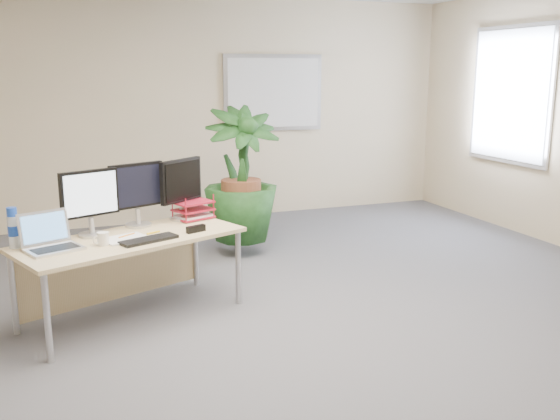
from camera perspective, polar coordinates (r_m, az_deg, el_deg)
name	(u,v)px	position (r m, az deg, el deg)	size (l,w,h in m)	color
floor	(308,351)	(4.25, 2.60, -12.77)	(8.00, 8.00, 0.00)	#4D4D52
back_wall	(179,111)	(7.69, -9.23, 8.94)	(7.00, 0.04, 2.70)	beige
whiteboard	(273,93)	(7.97, -0.60, 10.66)	(1.30, 0.04, 0.95)	#AAABAF
window	(510,95)	(7.67, 20.31, 9.82)	(0.04, 1.30, 1.55)	#AAABAF
desk	(126,252)	(4.81, -13.93, -3.71)	(1.77, 1.24, 0.63)	tan
floor_plant	(241,181)	(6.21, -3.58, 2.67)	(0.84, 0.84, 1.50)	#143513
monitor_left	(90,199)	(4.75, -16.99, 1.00)	(0.42, 0.20, 0.49)	#B3B3B8
monitor_right	(137,190)	(4.95, -12.95, 1.76)	(0.43, 0.20, 0.50)	#B3B3B8
monitor_dark	(181,185)	(5.12, -9.02, 2.26)	(0.38, 0.30, 0.50)	#B3B3B8
laptop	(50,240)	(4.54, -20.27, -2.61)	(0.44, 0.41, 0.25)	silver
keyboard	(149,240)	(4.56, -11.90, -2.67)	(0.42, 0.14, 0.02)	black
coffee_mug	(102,239)	(4.53, -15.92, -2.54)	(0.12, 0.08, 0.09)	white
spiral_notebook	(125,239)	(4.64, -14.00, -2.57)	(0.31, 0.23, 0.01)	silver
orange_pen	(127,235)	(4.69, -13.84, -2.27)	(0.01, 0.01, 0.15)	orange
yellow_highlighter	(153,233)	(4.77, -11.52, -2.03)	(0.01, 0.01, 0.11)	yellow
water_bottle	(13,229)	(4.64, -23.21, -1.59)	(0.07, 0.07, 0.28)	silver
letter_tray	(193,211)	(5.17, -7.94, -0.11)	(0.36, 0.32, 0.14)	maroon
stapler	(196,229)	(4.75, -7.70, -1.72)	(0.15, 0.04, 0.05)	black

